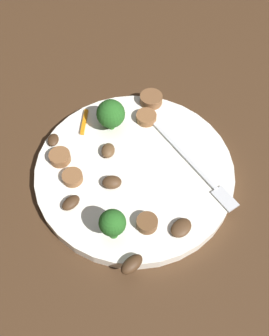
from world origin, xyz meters
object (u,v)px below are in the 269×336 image
Objects in this scene: sausage_slice_0 at (72,177)px; mushroom_5 at (112,182)px; mushroom_0 at (69,201)px; sausage_slice_4 at (151,99)px; mushroom_3 at (132,264)px; mushroom_4 at (108,151)px; mushroom_1 at (181,228)px; mushroom_2 at (53,140)px; sausage_slice_1 at (146,117)px; broccoli_floret_1 at (111,114)px; sausage_slice_2 at (147,223)px; broccoli_floret_0 at (112,223)px; pepper_strip_1 at (84,122)px; plate at (134,171)px; sausage_slice_3 at (60,157)px; fork at (196,168)px.

mushroom_5 is (0.04, 0.04, 0.00)m from sausage_slice_0.
sausage_slice_4 is at bearing 113.38° from mushroom_0.
mushroom_4 is at bearing 156.56° from mushroom_3.
mushroom_1 is 1.35× the size of mushroom_2.
broccoli_floret_1 is at bearing -108.50° from sausage_slice_1.
sausage_slice_2 is 0.89× the size of mushroom_1.
mushroom_0 is at bearing -162.39° from broccoli_floret_0.
mushroom_1 is at bearing 92.88° from mushroom_3.
mushroom_3 is 0.17m from mushroom_4.
pepper_strip_1 is (-0.19, 0.02, -0.00)m from sausage_slice_2.
sausage_slice_1 is 1.25× the size of mushroom_4.
mushroom_0 reaches higher than plate.
sausage_slice_0 is 0.92× the size of mushroom_1.
mushroom_5 reaches higher than sausage_slice_2.
plate is at bearing 33.61° from mushroom_2.
mushroom_3 is at bearing -26.87° from broccoli_floret_1.
sausage_slice_2 is 0.04m from mushroom_1.
mushroom_4 is (-0.12, 0.02, 0.00)m from sausage_slice_2.
sausage_slice_3 is (0.01, -0.09, -0.02)m from broccoli_floret_1.
mushroom_3 is at bearing -1.59° from sausage_slice_0.
sausage_slice_2 is at bearing -9.79° from mushroom_4.
mushroom_4 is 0.07m from pepper_strip_1.
broccoli_floret_0 reaches higher than mushroom_1.
sausage_slice_2 is at bearing 20.45° from sausage_slice_0.
sausage_slice_2 is (0.01, 0.04, -0.02)m from broccoli_floret_0.
plate is 0.13m from sausage_slice_4.
plate is at bearing -46.45° from sausage_slice_1.
mushroom_1 is at bearing -3.12° from plate.
sausage_slice_1 is (-0.11, -0.00, 0.00)m from fork.
sausage_slice_3 is 0.64× the size of pepper_strip_1.
sausage_slice_0 and mushroom_1 have the same top height.
broccoli_floret_1 is 1.71× the size of mushroom_1.
sausage_slice_0 is 1.13× the size of mushroom_4.
plate is 0.09m from broccoli_floret_1.
plate is 0.05m from mushroom_4.
broccoli_floret_1 is at bearing -156.25° from fork.
pepper_strip_1 is at bearing 121.95° from sausage_slice_3.
broccoli_floret_1 reaches higher than mushroom_1.
mushroom_5 is at bearing -177.37° from sausage_slice_2.
fork is 0.09m from mushroom_1.
sausage_slice_2 is at bearing -6.73° from pepper_strip_1.
mushroom_1 is 0.22m from mushroom_2.
plate is 10.28× the size of sausage_slice_2.
broccoli_floret_1 is 1.98× the size of mushroom_5.
sausage_slice_4 is at bearing 107.48° from sausage_slice_0.
mushroom_4 is at bearing 170.21° from sausage_slice_2.
broccoli_floret_0 reaches higher than mushroom_5.
mushroom_2 is (-0.18, -0.03, -0.00)m from sausage_slice_2.
mushroom_2 is at bearing -169.98° from sausage_slice_2.
mushroom_0 is 0.10m from mushroom_2.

